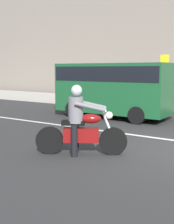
# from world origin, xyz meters

# --- Properties ---
(motorcycle_with_rider_gray) EXTENTS (1.86, 1.18, 1.60)m
(motorcycle_with_rider_gray) POSITION_xyz_m (-1.91, -1.63, 0.65)
(motorcycle_with_rider_gray) COLOR black
(motorcycle_with_rider_gray) RESTS_ON ground_plane
(parked_van_forest_green) EXTENTS (4.57, 1.96, 2.17)m
(parked_van_forest_green) POSITION_xyz_m (-3.83, 3.45, 1.26)
(parked_van_forest_green) COLOR #164C28
(parked_van_forest_green) RESTS_ON ground_plane
(street_sign_post) EXTENTS (0.44, 0.08, 2.54)m
(street_sign_post) POSITION_xyz_m (-3.19, 7.44, 1.68)
(street_sign_post) COLOR gray
(street_sign_post) RESTS_ON sidewalk_slab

